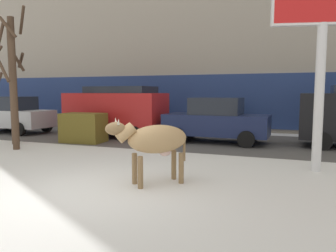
{
  "coord_description": "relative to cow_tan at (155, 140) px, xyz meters",
  "views": [
    {
      "loc": [
        3.77,
        -5.68,
        2.07
      ],
      "look_at": [
        0.51,
        3.01,
        1.1
      ],
      "focal_mm": 34.84,
      "sensor_mm": 36.0,
      "label": 1
    }
  ],
  "objects": [
    {
      "name": "bare_tree_far_back",
      "position": [
        -6.49,
        2.29,
        1.12
      ],
      "size": [
        1.16,
        1.04,
        3.88
      ],
      "color": "#4C3828",
      "rests_on": "ground"
    },
    {
      "name": "ground_plane",
      "position": [
        -0.97,
        -0.96,
        -0.99
      ],
      "size": [
        120.0,
        120.0,
        0.0
      ],
      "primitive_type": "plane",
      "color": "white"
    },
    {
      "name": "car_red_van",
      "position": [
        -4.72,
        6.58,
        0.25
      ],
      "size": [
        4.66,
        2.23,
        2.32
      ],
      "color": "red",
      "rests_on": "ground"
    },
    {
      "name": "dumpster",
      "position": [
        -5.17,
        4.66,
        -0.39
      ],
      "size": [
        1.77,
        1.21,
        1.2
      ],
      "primitive_type": "cube",
      "rotation": [
        0.0,
        0.0,
        0.06
      ],
      "color": "brown",
      "rests_on": "ground"
    },
    {
      "name": "bare_tree_right_lot",
      "position": [
        -7.46,
        3.29,
        1.54
      ],
      "size": [
        0.98,
        0.75,
        4.91
      ],
      "color": "#4C3828",
      "rests_on": "ground"
    },
    {
      "name": "car_silver_sedan",
      "position": [
        -10.47,
        6.11,
        -0.09
      ],
      "size": [
        4.25,
        2.08,
        1.84
      ],
      "color": "#B7BABF",
      "rests_on": "ground"
    },
    {
      "name": "building_facade",
      "position": [
        -0.97,
        13.6,
        5.49
      ],
      "size": [
        44.0,
        6.1,
        13.0
      ],
      "color": "#A39989",
      "rests_on": "ground"
    },
    {
      "name": "billboard",
      "position": [
        3.49,
        2.59,
        3.32
      ],
      "size": [
        2.5,
        0.77,
        5.56
      ],
      "color": "silver",
      "rests_on": "ground"
    },
    {
      "name": "pedestrian_near_billboard",
      "position": [
        0.43,
        9.97,
        -0.11
      ],
      "size": [
        0.36,
        0.24,
        1.73
      ],
      "color": "#282833",
      "rests_on": "ground"
    },
    {
      "name": "bare_tree_left_lot",
      "position": [
        -7.77,
        3.7,
        1.7
      ],
      "size": [
        0.84,
        1.01,
        5.49
      ],
      "color": "#4C3828",
      "rests_on": "ground"
    },
    {
      "name": "road_strip",
      "position": [
        -0.97,
        6.7,
        -0.99
      ],
      "size": [
        60.0,
        5.6,
        0.01
      ],
      "primitive_type": "cube",
      "color": "#514F4C",
      "rests_on": "ground"
    },
    {
      "name": "cow_tan",
      "position": [
        0.0,
        0.0,
        0.0
      ],
      "size": [
        1.64,
        1.63,
        1.54
      ],
      "color": "tan",
      "rests_on": "ground"
    },
    {
      "name": "car_navy_sedan",
      "position": [
        -0.02,
        6.52,
        -0.09
      ],
      "size": [
        4.25,
        2.08,
        1.84
      ],
      "color": "#19234C",
      "rests_on": "ground"
    },
    {
      "name": "pedestrian_by_cars",
      "position": [
        -3.92,
        9.97,
        -0.11
      ],
      "size": [
        0.36,
        0.24,
        1.73
      ],
      "color": "#282833",
      "rests_on": "ground"
    }
  ]
}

